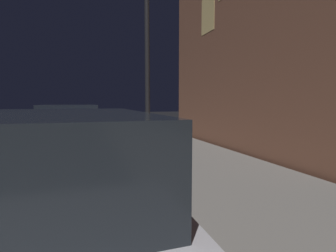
# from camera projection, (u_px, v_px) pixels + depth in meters

# --- Properties ---
(car_silver) EXTENTS (2.14, 4.32, 1.43)m
(car_silver) POSITION_uv_depth(u_px,v_px,m) (34.00, 203.00, 1.98)
(car_silver) COLOR #B7B7BF
(car_silver) RESTS_ON ground
(car_blue) EXTENTS (2.06, 4.21, 1.43)m
(car_blue) POSITION_uv_depth(u_px,v_px,m) (70.00, 128.00, 7.67)
(car_blue) COLOR navy
(car_blue) RESTS_ON ground
(street_lamp) EXTENTS (0.44, 0.44, 5.91)m
(street_lamp) POSITION_uv_depth(u_px,v_px,m) (147.00, 25.00, 8.22)
(street_lamp) COLOR black
(street_lamp) RESTS_ON sidewalk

